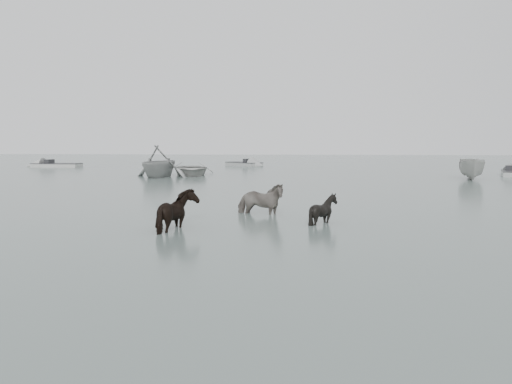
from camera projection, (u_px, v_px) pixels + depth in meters
The scene contains 9 objects.
ground at pixel (253, 224), 16.10m from camera, with size 140.00×140.00×0.00m, color #4E5D57.
pony_pinto at pixel (260, 193), 18.13m from camera, with size 0.84×1.85×1.57m, color black.
pony_dark at pixel (178, 204), 15.09m from camera, with size 1.56×1.34×1.57m, color black.
pony_black at pixel (323, 204), 16.26m from camera, with size 1.01×1.14×1.25m, color black.
rowboat_lead at pixel (190, 168), 37.78m from camera, with size 3.83×5.36×1.11m, color #B5B4AF.
rowboat_trail at pixel (159, 160), 35.71m from camera, with size 3.98×4.61×2.43m, color #979997.
boat_small at pixel (472, 168), 33.56m from camera, with size 1.58×4.21×1.62m, color #A9AAA5.
skiff_outer at pixel (57, 163), 48.18m from camera, with size 6.39×1.60×0.75m, color #B1B2AD, non-canonical shape.
skiff_mid at pixel (244, 162), 50.41m from camera, with size 5.39×1.60×0.75m, color gray, non-canonical shape.
Camera 1 is at (1.29, -15.84, 2.76)m, focal length 35.00 mm.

